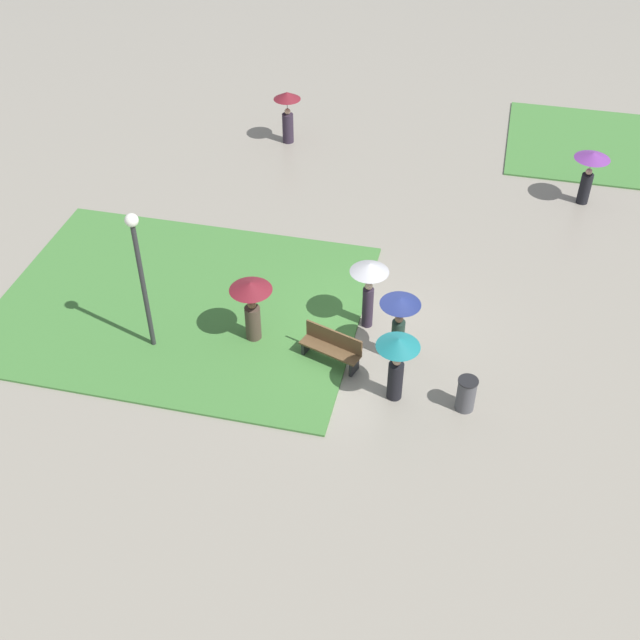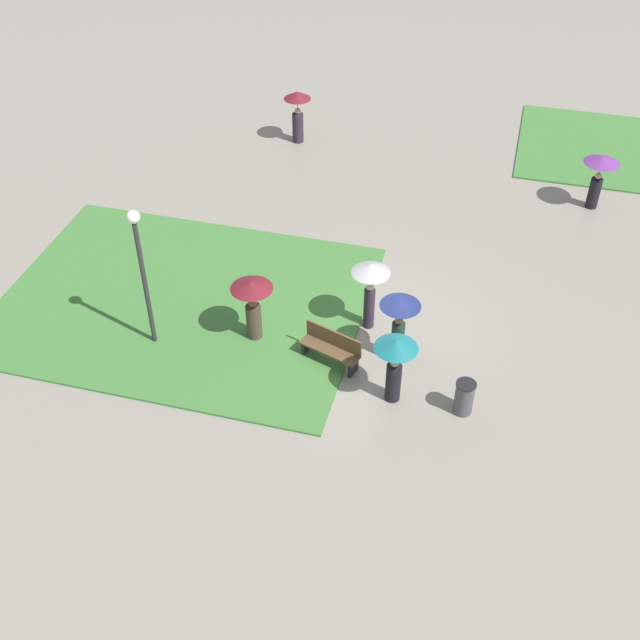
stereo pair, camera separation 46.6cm
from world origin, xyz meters
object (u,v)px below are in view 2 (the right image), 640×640
Objects in this scene: trash_bin at (464,397)px; crowd_person_grey at (370,280)px; lone_walker_far_path at (298,109)px; lone_walker_mid_plaza at (599,172)px; crowd_person_maroon at (252,300)px; park_bench at (331,347)px; lamp_post at (141,260)px; crowd_person_teal at (395,359)px; crowd_person_navy at (399,318)px.

crowd_person_grey is at bearing 138.72° from trash_bin.
lone_walker_far_path reaches higher than lone_walker_mid_plaza.
lone_walker_mid_plaza is at bearing -87.70° from crowd_person_maroon.
park_bench is 2.28m from crowd_person_maroon.
trash_bin is at bearing -160.19° from lone_walker_mid_plaza.
lamp_post reaches higher than lone_walker_far_path.
trash_bin is at bearing -49.21° from lone_walker_far_path.
park_bench is at bearing 165.57° from trash_bin.
crowd_person_maroon is at bearing 18.90° from lamp_post.
crowd_person_grey is (-2.76, 2.42, 1.04)m from trash_bin.
park_bench is 0.89× the size of crowd_person_maroon.
lamp_post is 8.17m from trash_bin.
lone_walker_far_path is 10.33m from lone_walker_mid_plaza.
trash_bin is 0.45× the size of crowd_person_grey.
crowd_person_maroon is at bearing -173.88° from crowd_person_grey.
crowd_person_teal is 10.86m from lone_walker_mid_plaza.
lone_walker_mid_plaza is (10.17, -1.81, 0.01)m from lone_walker_far_path.
crowd_person_grey is (2.72, 1.20, 0.25)m from crowd_person_maroon.
crowd_person_grey reaches higher than trash_bin.
crowd_person_navy is 1.42m from crowd_person_grey.
lone_walker_mid_plaza is at bearing 14.58° from crowd_person_teal.
lamp_post is 2.87m from crowd_person_maroon.
crowd_person_grey reaches higher than crowd_person_maroon.
lone_walker_mid_plaza is (4.48, 9.90, -0.03)m from crowd_person_teal.
crowd_person_grey is 1.06× the size of lone_walker_far_path.
park_bench is at bearing -143.51° from crowd_person_maroon.
crowd_person_grey is at bearing 10.62° from crowd_person_navy.
crowd_person_grey is at bearing -110.12° from crowd_person_maroon.
crowd_person_navy is (-1.82, 1.37, 0.87)m from trash_bin.
crowd_person_maroon is at bearing 172.00° from lone_walker_mid_plaza.
crowd_person_teal is at bearing -151.73° from crowd_person_maroon.
crowd_person_grey reaches higher than lone_walker_far_path.
lone_walker_far_path is at bearing 128.80° from park_bench.
lamp_post is 4.44× the size of trash_bin.
crowd_person_teal is 1.38m from crowd_person_navy.
lamp_post reaches higher than crowd_person_teal.
trash_bin is at bearing -146.53° from crowd_person_maroon.
lone_walker_mid_plaza reaches higher than park_bench.
park_bench is at bearing 101.98° from crowd_person_teal.
crowd_person_navy reaches higher than crowd_person_maroon.
lone_walker_far_path reaches higher than crowd_person_teal.
lamp_post is at bearing -84.05° from lone_walker_far_path.
crowd_person_maroon is 1.03× the size of lone_walker_mid_plaza.
lamp_post is at bearing 64.94° from crowd_person_maroon.
lamp_post reaches higher than crowd_person_navy.
crowd_person_teal is at bearing 155.77° from crowd_person_navy.
lone_walker_far_path is at bearing -2.97° from crowd_person_navy.
lamp_post reaches higher than park_bench.
lone_walker_far_path is at bearing -33.86° from crowd_person_maroon.
lone_walker_far_path is at bearing 98.56° from crowd_person_grey.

